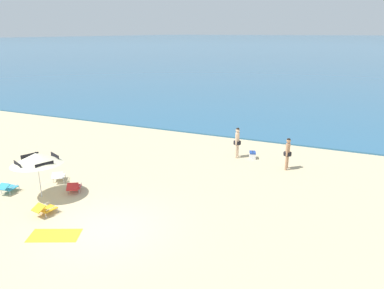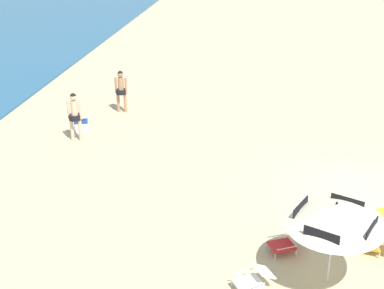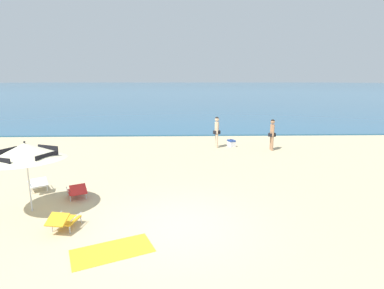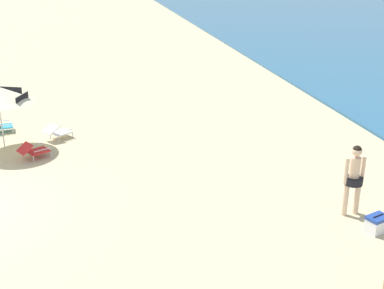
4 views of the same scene
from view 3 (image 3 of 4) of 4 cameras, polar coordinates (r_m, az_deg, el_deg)
The scene contains 10 objects.
ground_plane at distance 8.31m, azimuth -2.92°, elevation -15.25°, with size 800.00×800.00×0.00m, color tan.
ocean_water at distance 420.79m, azimuth -1.78°, elevation 11.42°, with size 800.00×800.00×0.10m, color #285B7F.
beach_umbrella_striped_main at distance 9.82m, azimuth -29.05°, elevation -1.21°, with size 3.16×3.16×2.13m.
lounge_chair_under_umbrella at distance 11.88m, azimuth -27.11°, elevation -6.67°, with size 0.93×1.02×0.52m.
lounge_chair_beside_umbrella at distance 8.69m, azimuth -23.20°, elevation -13.01°, with size 0.68×0.97×0.52m.
lounge_chair_spare_folded at distance 10.68m, azimuth -20.96°, elevation -8.18°, with size 0.89×1.03×0.53m.
person_standing_near_shore at distance 17.30m, azimuth 14.95°, elevation 2.23°, with size 0.42×0.52×1.73m.
person_standing_beside at distance 17.44m, azimuth 4.72°, elevation 2.79°, with size 0.44×0.53×1.79m.
cooler_box at distance 17.88m, azimuth 7.47°, elevation 0.24°, with size 0.49×0.58×0.43m.
beach_towel at distance 7.49m, azimuth -14.87°, elevation -18.90°, with size 0.90×1.80×0.01m, color gold.
Camera 3 is at (0.19, -7.39, 3.80)m, focal length 28.13 mm.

